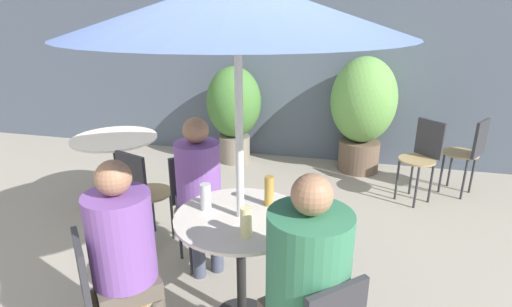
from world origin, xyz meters
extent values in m
cube|color=#4C5666|center=(0.00, 3.27, 1.50)|extent=(10.00, 0.06, 3.00)
cylinder|color=black|center=(0.00, 0.13, 0.37)|extent=(0.06, 0.06, 0.72)
cylinder|color=silver|center=(0.00, 0.13, 0.74)|extent=(0.79, 0.79, 0.02)
cylinder|color=black|center=(-1.59, 1.33, 0.01)|extent=(0.36, 0.36, 0.01)
cylinder|color=black|center=(-1.59, 1.33, 0.37)|extent=(0.06, 0.06, 0.72)
cylinder|color=silver|center=(-1.59, 1.33, 0.74)|extent=(0.80, 0.80, 0.02)
cylinder|color=#997F56|center=(-0.49, 0.65, 0.46)|extent=(0.36, 0.36, 0.02)
cylinder|color=#2D2D33|center=(-0.48, 0.82, 0.22)|extent=(0.02, 0.02, 0.45)
cylinder|color=#2D2D33|center=(-0.65, 0.66, 0.22)|extent=(0.02, 0.02, 0.45)
cylinder|color=#2D2D33|center=(-0.32, 0.65, 0.22)|extent=(0.02, 0.02, 0.45)
cylinder|color=#2D2D33|center=(-0.49, 0.49, 0.22)|extent=(0.02, 0.02, 0.45)
cube|color=#2D2D33|center=(-0.60, 0.77, 0.66)|extent=(0.25, 0.23, 0.38)
cylinder|color=#997F56|center=(-0.53, -0.36, 0.46)|extent=(0.36, 0.36, 0.02)
cube|color=#2D2D33|center=(-0.65, -0.47, 0.66)|extent=(0.23, 0.25, 0.38)
cylinder|color=#997F56|center=(1.75, 2.53, 0.46)|extent=(0.36, 0.36, 0.02)
cylinder|color=#2D2D33|center=(1.79, 2.36, 0.22)|extent=(0.02, 0.02, 0.45)
cylinder|color=#2D2D33|center=(1.92, 2.56, 0.22)|extent=(0.02, 0.02, 0.45)
cylinder|color=#2D2D33|center=(1.59, 2.49, 0.22)|extent=(0.02, 0.02, 0.45)
cylinder|color=#2D2D33|center=(1.72, 2.69, 0.22)|extent=(0.02, 0.02, 0.45)
cube|color=#2D2D33|center=(1.89, 2.44, 0.66)|extent=(0.19, 0.27, 0.38)
cylinder|color=#997F56|center=(-0.99, 0.85, 0.46)|extent=(0.36, 0.36, 0.02)
cylinder|color=#2D2D33|center=(-1.14, 0.78, 0.22)|extent=(0.02, 0.02, 0.45)
cylinder|color=#2D2D33|center=(-0.92, 0.70, 0.22)|extent=(0.02, 0.02, 0.45)
cylinder|color=#2D2D33|center=(-1.06, 1.00, 0.22)|extent=(0.02, 0.02, 0.45)
cylinder|color=#2D2D33|center=(-0.84, 0.92, 0.22)|extent=(0.02, 0.02, 0.45)
cube|color=#2D2D33|center=(-1.05, 0.70, 0.66)|extent=(0.30, 0.13, 0.38)
cylinder|color=#997F56|center=(1.28, 2.20, 0.46)|extent=(0.36, 0.36, 0.02)
cylinder|color=#2D2D33|center=(1.44, 2.20, 0.22)|extent=(0.02, 0.02, 0.45)
cylinder|color=#2D2D33|center=(1.27, 2.37, 0.22)|extent=(0.02, 0.02, 0.45)
cylinder|color=#2D2D33|center=(1.28, 2.03, 0.22)|extent=(0.02, 0.02, 0.45)
cylinder|color=#2D2D33|center=(1.11, 2.20, 0.22)|extent=(0.02, 0.02, 0.45)
cube|color=#2D2D33|center=(1.39, 2.32, 0.66)|extent=(0.24, 0.23, 0.38)
cylinder|color=#42475B|center=(-0.43, 0.48, 0.22)|extent=(0.10, 0.10, 0.44)
cylinder|color=#42475B|center=(-0.32, 0.58, 0.22)|extent=(0.10, 0.10, 0.44)
cube|color=#42475B|center=(-0.46, 0.62, 0.52)|extent=(0.41, 0.42, 0.10)
cylinder|color=#7A4C9E|center=(-0.46, 0.62, 0.79)|extent=(0.33, 0.33, 0.45)
sphere|color=#9E7051|center=(-0.46, 0.62, 1.10)|extent=(0.19, 0.19, 0.19)
cube|color=brown|center=(-0.50, -0.33, 0.52)|extent=(0.42, 0.42, 0.10)
cylinder|color=#7A4C9E|center=(-0.50, -0.33, 0.81)|extent=(0.33, 0.33, 0.48)
sphere|color=#9E7051|center=(-0.50, -0.33, 1.14)|extent=(0.18, 0.18, 0.18)
cylinder|color=#337551|center=(0.45, -0.37, 0.83)|extent=(0.38, 0.38, 0.50)
sphere|color=#9E7051|center=(0.45, -0.37, 1.17)|extent=(0.18, 0.18, 0.18)
cylinder|color=beige|center=(0.09, -0.07, 0.84)|extent=(0.06, 0.06, 0.17)
cylinder|color=#B28433|center=(0.13, 0.30, 0.85)|extent=(0.06, 0.06, 0.19)
cylinder|color=silver|center=(-0.22, 0.16, 0.84)|extent=(0.07, 0.07, 0.17)
cylinder|color=slate|center=(-0.87, 2.90, 0.17)|extent=(0.40, 0.40, 0.34)
ellipsoid|color=#427533|center=(-0.87, 2.90, 0.79)|extent=(0.69, 0.69, 0.90)
cylinder|color=brown|center=(0.72, 2.96, 0.19)|extent=(0.49, 0.49, 0.38)
ellipsoid|color=#609947|center=(0.72, 2.96, 0.89)|extent=(0.77, 0.77, 1.02)
cylinder|color=silver|center=(0.00, 0.13, 1.02)|extent=(0.04, 0.04, 2.05)
cone|color=#3D5184|center=(0.00, 0.13, 1.91)|extent=(1.74, 1.74, 0.28)
camera|label=1|loc=(0.58, -1.87, 1.89)|focal=28.00mm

